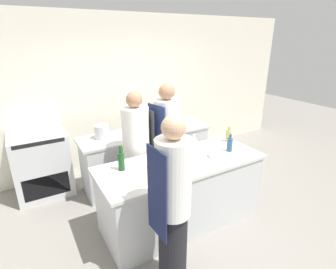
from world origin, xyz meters
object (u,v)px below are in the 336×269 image
chef_at_prep_near (173,206)px  bottle_vinegar (194,145)px  bottle_wine (228,135)px  bottle_olive_oil (121,160)px  bowl_ceramic_blue (183,148)px  bottle_cooking_oil (230,144)px  bowl_prep_small (217,155)px  stockpot (102,132)px  chef_at_stove (137,151)px  chef_at_pass_far (167,143)px  bowl_mixing_large (163,173)px  oven_range (42,164)px

chef_at_prep_near → bottle_vinegar: bearing=-46.7°
bottle_wine → bottle_olive_oil: bearing=-178.5°
bottle_olive_oil → bowl_ceramic_blue: 0.95m
bottle_cooking_oil → bowl_prep_small: 0.28m
chef_at_prep_near → stockpot: bearing=-0.9°
stockpot → bowl_ceramic_blue: bearing=-51.0°
bottle_vinegar → bottle_wine: bottle_vinegar is taller
bottle_olive_oil → bottle_wine: size_ratio=1.31×
bottle_vinegar → chef_at_stove: bearing=139.9°
chef_at_pass_far → stockpot: bearing=37.3°
bowl_prep_small → chef_at_stove: bearing=135.4°
chef_at_stove → bottle_olive_oil: (-0.41, -0.50, 0.17)m
bottle_wine → bowl_mixing_large: (-1.37, -0.42, -0.05)m
bottle_olive_oil → oven_range: bearing=116.4°
chef_at_prep_near → bottle_vinegar: size_ratio=7.05×
chef_at_stove → bottle_vinegar: 0.82m
oven_range → chef_at_stove: 1.62m
stockpot → chef_at_pass_far: bearing=-40.4°
bowl_ceramic_blue → bowl_prep_small: bearing=-55.7°
bottle_olive_oil → bottle_vinegar: 1.03m
oven_range → chef_at_prep_near: 2.65m
bottle_wine → bowl_ceramic_blue: bottle_wine is taller
oven_range → chef_at_pass_far: size_ratio=0.57×
chef_at_prep_near → bottle_cooking_oil: (1.32, 0.67, 0.10)m
oven_range → bowl_mixing_large: 2.27m
bottle_olive_oil → bottle_vinegar: bearing=-0.9°
bottle_vinegar → bottle_wine: size_ratio=1.07×
chef_at_pass_far → bowl_prep_small: bearing=-169.1°
bowl_ceramic_blue → bottle_vinegar: bearing=-55.2°
bowl_mixing_large → bowl_ceramic_blue: 0.77m
chef_at_stove → bottle_vinegar: chef_at_stove is taller
bottle_olive_oil → bottle_wine: 1.71m
bowl_mixing_large → chef_at_stove: bearing=85.6°
bottle_vinegar → bottle_olive_oil: bearing=179.1°
bottle_wine → bowl_ceramic_blue: bearing=174.8°
bottle_vinegar → bottle_wine: bearing=5.2°
chef_at_stove → chef_at_pass_far: chef_at_pass_far is taller
bottle_wine → bottle_cooking_oil: 0.37m
bowl_mixing_large → bowl_ceramic_blue: bowl_mixing_large is taller
oven_range → chef_at_stove: bearing=-41.6°
bottle_wine → bowl_mixing_large: size_ratio=1.04×
chef_at_prep_near → stockpot: size_ratio=8.07×
chef_at_pass_far → stockpot: (-0.77, 0.66, 0.12)m
bottle_olive_oil → stockpot: 1.14m
chef_at_prep_near → stockpot: (-0.04, 2.03, 0.11)m
bottle_olive_oil → bowl_ceramic_blue: bottle_olive_oil is taller
chef_at_prep_near → bottle_olive_oil: bearing=7.7°
stockpot → bottle_vinegar: bearing=-51.4°
chef_at_pass_far → bowl_mixing_large: chef_at_pass_far is taller
chef_at_stove → bottle_wine: bearing=71.0°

